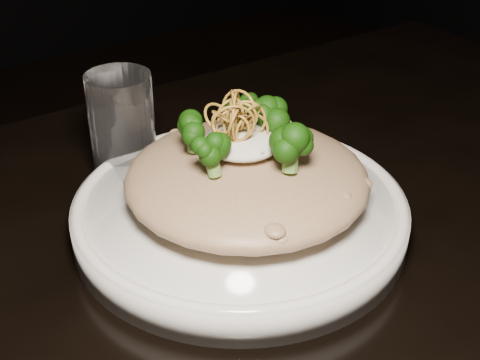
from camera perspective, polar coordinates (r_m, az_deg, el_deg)
name	(u,v)px	position (r m, az deg, el deg)	size (l,w,h in m)	color
table	(314,302)	(0.69, 6.34, -10.34)	(1.10, 0.80, 0.75)	black
plate	(240,214)	(0.64, 0.00, -2.96)	(0.32, 0.32, 0.03)	white
risotto	(247,178)	(0.61, 0.57, 0.19)	(0.23, 0.23, 0.05)	brown
broccoli	(244,125)	(0.59, 0.32, 4.73)	(0.16, 0.16, 0.06)	black
cheese	(242,141)	(0.60, 0.20, 3.33)	(0.07, 0.07, 0.02)	white
shallots	(234,116)	(0.59, -0.54, 5.50)	(0.05, 0.05, 0.03)	brown
drinking_glass	(123,128)	(0.71, -9.99, 4.37)	(0.07, 0.07, 0.12)	white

